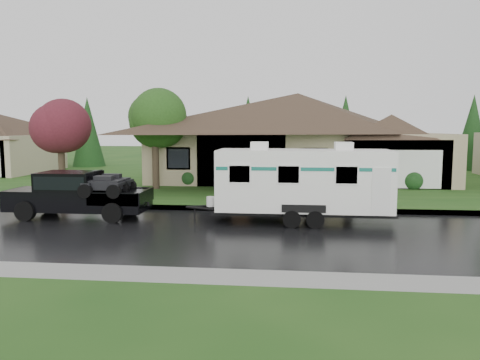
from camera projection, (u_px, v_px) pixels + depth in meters
name	position (u px, v px, depth m)	size (l,w,h in m)	color
ground	(248.00, 221.00, 17.59)	(140.00, 140.00, 0.00)	#204C17
road	(243.00, 233.00, 15.61)	(140.00, 8.00, 0.01)	black
curb	(253.00, 209.00, 19.81)	(140.00, 0.50, 0.15)	gray
lawn	(268.00, 177.00, 32.40)	(140.00, 26.00, 0.15)	#204C17
house_main	(302.00, 126.00, 30.62)	(19.44, 10.80, 6.90)	#9D8A6A
tree_left_green	(155.00, 121.00, 25.50)	(3.22, 3.22, 5.33)	#382B1E
tree_red	(60.00, 126.00, 25.49)	(2.99, 2.99, 4.94)	#382B1E
shrub_row	(298.00, 178.00, 26.49)	(13.60, 1.00, 1.00)	#143814
pickup_truck	(76.00, 193.00, 18.26)	(5.40, 2.05, 1.80)	black
travel_trailer	(303.00, 180.00, 17.25)	(6.66, 2.34, 2.99)	white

